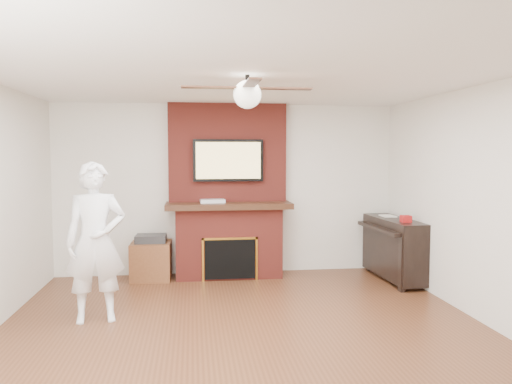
{
  "coord_description": "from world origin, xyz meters",
  "views": [
    {
      "loc": [
        -0.51,
        -4.62,
        1.78
      ],
      "look_at": [
        0.19,
        0.9,
        1.35
      ],
      "focal_mm": 35.0,
      "sensor_mm": 36.0,
      "label": 1
    }
  ],
  "objects": [
    {
      "name": "room_shell",
      "position": [
        0.0,
        0.0,
        1.25
      ],
      "size": [
        5.36,
        5.86,
        2.86
      ],
      "color": "#4D2916",
      "rests_on": "ground"
    },
    {
      "name": "fireplace",
      "position": [
        0.0,
        2.55,
        1.0
      ],
      "size": [
        1.78,
        0.64,
        2.5
      ],
      "color": "maroon",
      "rests_on": "ground"
    },
    {
      "name": "tv",
      "position": [
        0.0,
        2.5,
        1.68
      ],
      "size": [
        1.0,
        0.08,
        0.6
      ],
      "color": "black",
      "rests_on": "fireplace"
    },
    {
      "name": "ceiling_fan",
      "position": [
        -0.0,
        0.0,
        2.33
      ],
      "size": [
        1.21,
        1.21,
        0.31
      ],
      "color": "black",
      "rests_on": "room_shell"
    },
    {
      "name": "person",
      "position": [
        -1.53,
        0.76,
        0.85
      ],
      "size": [
        0.68,
        0.51,
        1.69
      ],
      "primitive_type": "imported",
      "rotation": [
        0.0,
        0.0,
        0.17
      ],
      "color": "white",
      "rests_on": "ground"
    },
    {
      "name": "side_table",
      "position": [
        -1.1,
        2.48,
        0.29
      ],
      "size": [
        0.56,
        0.56,
        0.63
      ],
      "rotation": [
        0.0,
        0.0,
        -0.02
      ],
      "color": "brown",
      "rests_on": "ground"
    },
    {
      "name": "piano",
      "position": [
        2.29,
        2.0,
        0.46
      ],
      "size": [
        0.56,
        1.35,
        0.96
      ],
      "rotation": [
        0.0,
        0.0,
        0.05
      ],
      "color": "black",
      "rests_on": "ground"
    },
    {
      "name": "cable_box",
      "position": [
        -0.23,
        2.45,
        1.1
      ],
      "size": [
        0.36,
        0.22,
        0.05
      ],
      "primitive_type": "cube",
      "rotation": [
        0.0,
        0.0,
        0.05
      ],
      "color": "silver",
      "rests_on": "fireplace"
    },
    {
      "name": "candle_orange",
      "position": [
        -0.17,
        2.31,
        0.07
      ],
      "size": [
        0.06,
        0.06,
        0.13
      ],
      "primitive_type": "cylinder",
      "color": "#B87015",
      "rests_on": "ground"
    },
    {
      "name": "candle_green",
      "position": [
        -0.09,
        2.33,
        0.04
      ],
      "size": [
        0.07,
        0.07,
        0.08
      ],
      "primitive_type": "cylinder",
      "color": "#3C9039",
      "rests_on": "ground"
    },
    {
      "name": "candle_cream",
      "position": [
        0.09,
        2.34,
        0.05
      ],
      "size": [
        0.08,
        0.08,
        0.1
      ],
      "primitive_type": "cylinder",
      "color": "beige",
      "rests_on": "ground"
    },
    {
      "name": "candle_blue",
      "position": [
        0.26,
        2.36,
        0.04
      ],
      "size": [
        0.06,
        0.06,
        0.08
      ],
      "primitive_type": "cylinder",
      "color": "teal",
      "rests_on": "ground"
    },
    {
      "name": "candle_orange_extra",
      "position": [
        -0.1,
        2.31,
        0.07
      ],
      "size": [
        0.06,
        0.06,
        0.13
      ],
      "primitive_type": "cylinder",
      "color": "#CA6517",
      "rests_on": "ground"
    }
  ]
}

